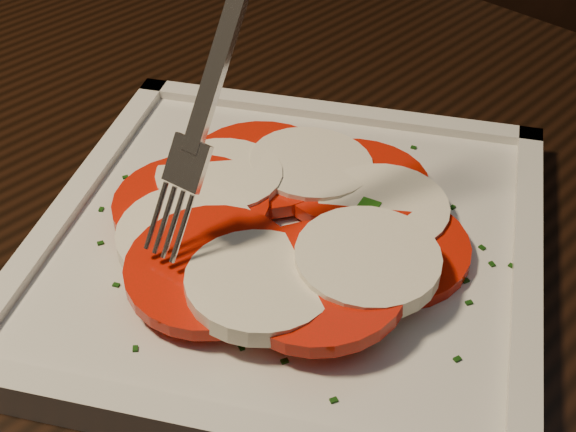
{
  "coord_description": "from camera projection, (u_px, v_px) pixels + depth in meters",
  "views": [
    {
      "loc": [
        -0.14,
        -0.4,
        1.06
      ],
      "look_at": [
        -0.35,
        -0.13,
        0.78
      ],
      "focal_mm": 50.0,
      "sensor_mm": 36.0,
      "label": 1
    }
  ],
  "objects": [
    {
      "name": "caprese_salad",
      "position": [
        288.0,
        222.0,
        0.44
      ],
      "size": [
        0.23,
        0.23,
        0.03
      ],
      "color": "red",
      "rests_on": "plate"
    },
    {
      "name": "plate",
      "position": [
        288.0,
        247.0,
        0.45
      ],
      "size": [
        0.36,
        0.36,
        0.01
      ],
      "primitive_type": "cube",
      "rotation": [
        0.0,
        0.0,
        0.41
      ],
      "color": "silver",
      "rests_on": "table"
    },
    {
      "name": "fork",
      "position": [
        237.0,
        50.0,
        0.39
      ],
      "size": [
        0.05,
        0.11,
        0.17
      ],
      "primitive_type": null,
      "rotation": [
        0.0,
        0.0,
        0.02
      ],
      "color": "white",
      "rests_on": "caprese_salad"
    }
  ]
}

